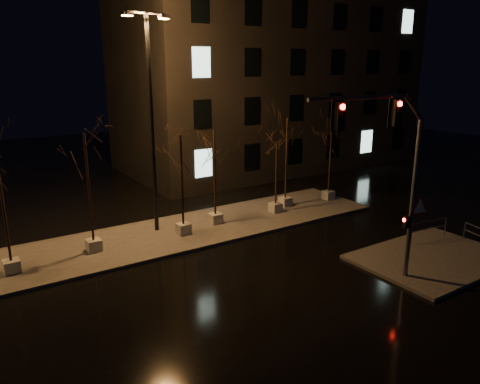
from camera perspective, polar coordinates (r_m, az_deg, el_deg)
ground at (r=20.84m, az=2.15°, el=-9.56°), size 90.00×90.00×0.00m
median at (r=25.55m, az=-5.70°, el=-4.57°), size 22.00×5.00×0.15m
sidewalk_corner at (r=23.65m, az=22.46°, el=-7.44°), size 7.00×5.00×0.15m
building at (r=41.67m, az=3.63°, el=13.76°), size 25.00×12.00×15.00m
tree_1 at (r=22.33m, az=-18.23°, el=3.67°), size 1.80×1.80×5.79m
tree_2 at (r=23.69m, az=-7.20°, el=4.18°), size 1.80×1.80×5.35m
tree_3 at (r=25.19m, az=-3.14°, el=4.90°), size 1.80×1.80×5.31m
tree_4 at (r=27.33m, az=4.47°, el=4.23°), size 1.80×1.80×4.38m
tree_5 at (r=28.43m, az=5.74°, el=6.57°), size 1.80×1.80×5.63m
tree_6 at (r=30.43m, az=11.01°, el=5.50°), size 1.80×1.80×4.62m
traffic_signal_mast at (r=18.89m, az=18.22°, el=3.39°), size 6.16×0.89×7.57m
streetlight_main at (r=24.15m, az=-10.80°, el=9.73°), size 2.71×1.06×11.00m
guard_rail_a at (r=25.46m, az=22.05°, el=-3.99°), size 2.34×0.39×1.02m
guard_rail_b at (r=25.68m, az=27.15°, el=-4.61°), size 0.53×1.87×0.91m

